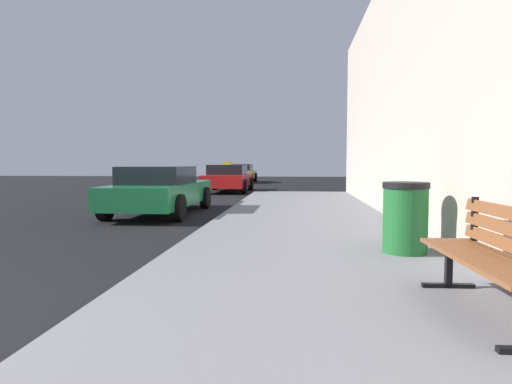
{
  "coord_description": "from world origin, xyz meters",
  "views": [
    {
      "loc": [
        3.79,
        -2.26,
        1.37
      ],
      "look_at": [
        3.13,
        4.72,
        0.89
      ],
      "focal_mm": 30.13,
      "sensor_mm": 36.0,
      "label": 1
    }
  ],
  "objects_px": {
    "trash_bin": "(405,217)",
    "car_yellow": "(240,173)",
    "bench": "(497,251)",
    "car_red": "(228,178)",
    "car_green": "(160,190)"
  },
  "relations": [
    {
      "from": "bench",
      "to": "car_red",
      "type": "bearing_deg",
      "value": 104.13
    },
    {
      "from": "trash_bin",
      "to": "car_yellow",
      "type": "height_order",
      "value": "car_yellow"
    },
    {
      "from": "car_red",
      "to": "trash_bin",
      "type": "bearing_deg",
      "value": -71.43
    },
    {
      "from": "car_red",
      "to": "car_yellow",
      "type": "xyz_separation_m",
      "value": [
        -0.7,
        9.6,
        -0.0
      ]
    },
    {
      "from": "trash_bin",
      "to": "car_green",
      "type": "distance_m",
      "value": 7.24
    },
    {
      "from": "car_green",
      "to": "car_yellow",
      "type": "xyz_separation_m",
      "value": [
        -0.29,
        18.37,
        -0.0
      ]
    },
    {
      "from": "car_green",
      "to": "trash_bin",
      "type": "bearing_deg",
      "value": -45.43
    },
    {
      "from": "car_green",
      "to": "car_red",
      "type": "relative_size",
      "value": 1.07
    },
    {
      "from": "trash_bin",
      "to": "car_yellow",
      "type": "relative_size",
      "value": 0.22
    },
    {
      "from": "car_yellow",
      "to": "car_green",
      "type": "bearing_deg",
      "value": -89.09
    },
    {
      "from": "bench",
      "to": "trash_bin",
      "type": "xyz_separation_m",
      "value": [
        -0.14,
        2.37,
        -0.03
      ]
    },
    {
      "from": "car_red",
      "to": "bench",
      "type": "bearing_deg",
      "value": -73.55
    },
    {
      "from": "bench",
      "to": "trash_bin",
      "type": "relative_size",
      "value": 1.8
    },
    {
      "from": "trash_bin",
      "to": "car_red",
      "type": "relative_size",
      "value": 0.23
    },
    {
      "from": "bench",
      "to": "trash_bin",
      "type": "distance_m",
      "value": 2.38
    }
  ]
}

